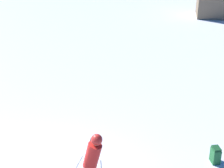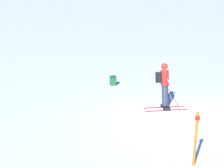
# 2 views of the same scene
# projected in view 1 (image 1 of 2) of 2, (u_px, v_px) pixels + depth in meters

# --- Properties ---
(skier) EXTENTS (1.29, 1.81, 1.89)m
(skier) POSITION_uv_depth(u_px,v_px,m) (91.00, 162.00, 8.97)
(skier) COLOR red
(skier) RESTS_ON ground
(spare_backpack) EXTENTS (0.30, 0.35, 0.50)m
(spare_backpack) POSITION_uv_depth(u_px,v_px,m) (215.00, 155.00, 10.57)
(spare_backpack) COLOR #236633
(spare_backpack) RESTS_ON ground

